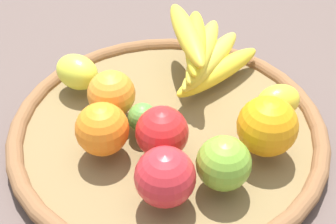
% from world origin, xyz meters
% --- Properties ---
extents(ground_plane, '(2.40, 2.40, 0.00)m').
position_xyz_m(ground_plane, '(0.00, 0.00, 0.00)').
color(ground_plane, brown).
rests_on(ground_plane, ground).
extents(basket, '(0.47, 0.47, 0.03)m').
position_xyz_m(basket, '(0.00, 0.00, 0.02)').
color(basket, brown).
rests_on(basket, ground_plane).
extents(orange_2, '(0.08, 0.08, 0.07)m').
position_xyz_m(orange_2, '(-0.02, -0.08, 0.07)').
color(orange_2, orange).
rests_on(orange_2, basket).
extents(lemon_0, '(0.09, 0.09, 0.05)m').
position_xyz_m(lemon_0, '(-0.08, -0.14, 0.06)').
color(lemon_0, '#DFE33F').
rests_on(lemon_0, basket).
extents(apple_0, '(0.10, 0.10, 0.07)m').
position_xyz_m(apple_0, '(0.06, -0.01, 0.07)').
color(apple_0, red).
rests_on(apple_0, basket).
extents(banana_bunch, '(0.19, 0.17, 0.09)m').
position_xyz_m(banana_bunch, '(-0.12, 0.05, 0.08)').
color(banana_bunch, yellow).
rests_on(banana_bunch, basket).
extents(apple_1, '(0.10, 0.10, 0.08)m').
position_xyz_m(apple_1, '(0.14, -0.00, 0.07)').
color(apple_1, red).
rests_on(apple_1, basket).
extents(orange_0, '(0.10, 0.10, 0.08)m').
position_xyz_m(orange_0, '(0.05, 0.13, 0.07)').
color(orange_0, orange).
rests_on(orange_0, basket).
extents(orange_1, '(0.10, 0.10, 0.07)m').
position_xyz_m(orange_1, '(0.06, -0.09, 0.07)').
color(orange_1, orange).
rests_on(orange_1, basket).
extents(apple_2, '(0.09, 0.09, 0.07)m').
position_xyz_m(apple_2, '(0.11, 0.07, 0.07)').
color(apple_2, '#77AB32').
rests_on(apple_2, basket).
extents(lemon_1, '(0.07, 0.08, 0.05)m').
position_xyz_m(lemon_1, '(-0.02, 0.16, 0.06)').
color(lemon_1, yellow).
rests_on(lemon_1, basket).
extents(lime_0, '(0.05, 0.05, 0.04)m').
position_xyz_m(lime_0, '(0.01, -0.04, 0.05)').
color(lime_0, '#54923B').
rests_on(lime_0, basket).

